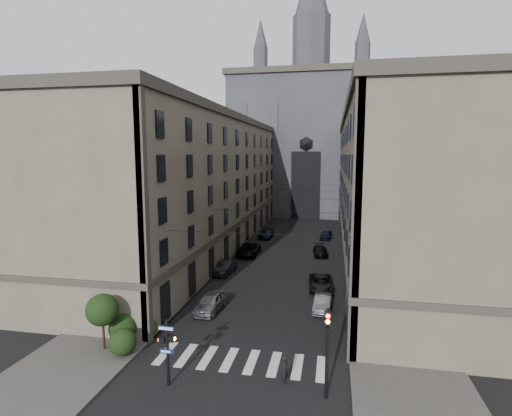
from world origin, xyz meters
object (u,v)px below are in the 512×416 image
Objects in this scene: pedestrian_signal_left at (167,347)px; car_right_midfar at (320,251)px; car_left_midnear at (225,267)px; car_left_midfar at (248,250)px; car_left_near at (211,302)px; pedestrian at (285,370)px; car_left_far at (266,234)px; car_right_near at (322,303)px; traffic_light_right at (327,342)px; car_right_midnear at (321,283)px; car_right_far at (326,235)px; gothic_tower at (310,135)px.

car_right_midfar is (7.71, 32.14, -1.69)m from pedestrian_signal_left.
car_left_midnear is at bearing -141.76° from car_right_midfar.
car_left_near is at bearing -88.02° from car_left_midfar.
pedestrian is at bearing -60.50° from car_left_midnear.
car_left_far is at bearing 94.01° from car_left_near.
car_left_near is at bearing -118.82° from car_right_midfar.
pedestrian_signal_left is 41.94m from car_left_far.
car_right_near reaches higher than car_right_midfar.
car_left_near is 12.32m from pedestrian.
traffic_light_right is at bearing -70.62° from car_left_midfar.
pedestrian_signal_left reaches higher than car_left_midnear.
car_left_near is 2.78× the size of pedestrian.
car_left_midnear is 8.59m from car_left_midfar.
pedestrian_signal_left reaches higher than car_right_midnear.
car_right_far is at bearing 93.53° from car_right_near.
car_right_far is at bearing 67.73° from car_left_midnear.
car_left_near is 0.93× the size of car_right_midnear.
gothic_tower is 62.91m from car_right_near.
gothic_tower reaches higher than car_left_far.
car_left_midfar is (-10.87, 30.08, -2.50)m from traffic_light_right.
car_left_midnear is at bearing -91.42° from car_left_far.
car_left_midnear is at bearing -96.15° from car_left_midfar.
gothic_tower reaches higher than car_right_midnear.
traffic_light_right is at bearing -82.42° from car_right_far.
car_left_midnear is 14.20m from car_right_near.
traffic_light_right is at bearing -91.09° from car_right_midnear.
car_right_midfar is (4.20, -41.31, -17.16)m from gothic_tower.
car_right_near is at bearing -83.02° from car_right_far.
car_left_far reaches higher than car_right_midfar.
car_right_near is (11.14, -8.80, -0.06)m from car_left_midnear.
car_right_near is at bearing 15.12° from car_left_near.
pedestrian is (-1.51, -17.04, 0.14)m from car_right_midnear.
traffic_light_right reaches higher than car_right_near.
car_left_midnear is at bearing -96.77° from gothic_tower.
car_left_far is at bearing 126.19° from car_right_midfar.
car_left_far is at bearing 87.04° from car_left_midfar.
gothic_tower reaches higher than car_left_midnear.
traffic_light_right is at bearing -93.91° from car_right_midfar.
car_left_midnear is 0.78× the size of car_left_midfar.
gothic_tower is 10.26× the size of car_left_midfar.
gothic_tower is 13.24× the size of car_right_midfar.
car_left_midnear is 1.07× the size of car_right_far.
gothic_tower reaches higher than car_right_midfar.
car_left_far is 30.38m from car_right_near.
car_right_far is (4.75, -30.46, -17.10)m from gothic_tower.
pedestrian_signal_left is 43.81m from car_right_far.
gothic_tower is at bearing 88.26° from car_left_midnear.
car_left_near reaches higher than car_right_midnear.
car_right_near is at bearing -90.45° from car_right_midnear.
pedestrian_signal_left is 2.40× the size of pedestrian.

